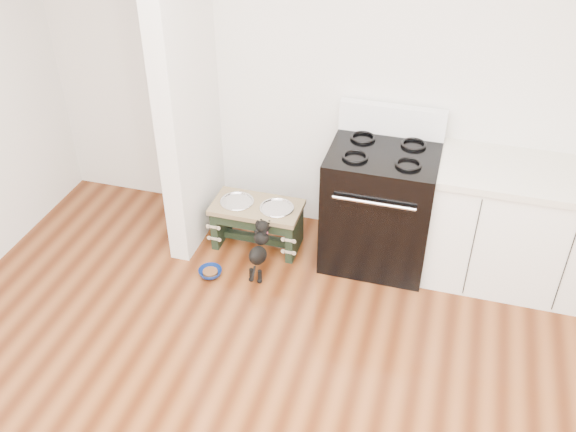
{
  "coord_description": "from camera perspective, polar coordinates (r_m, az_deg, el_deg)",
  "views": [
    {
      "loc": [
        0.68,
        -1.73,
        3.12
      ],
      "look_at": [
        -0.34,
        1.78,
        0.52
      ],
      "focal_mm": 40.0,
      "sensor_mm": 36.0,
      "label": 1
    }
  ],
  "objects": [
    {
      "name": "puppy",
      "position": [
        4.67,
        -2.57,
        -2.87
      ],
      "size": [
        0.12,
        0.35,
        0.42
      ],
      "color": "black",
      "rests_on": "ground"
    },
    {
      "name": "room_shell",
      "position": [
        2.39,
        -4.13,
        -3.48
      ],
      "size": [
        5.0,
        5.0,
        5.0
      ],
      "color": "silver",
      "rests_on": "ground"
    },
    {
      "name": "dog_feeder",
      "position": [
        4.91,
        -2.78,
        -0.1
      ],
      "size": [
        0.68,
        0.36,
        0.39
      ],
      "color": "black",
      "rests_on": "ground"
    },
    {
      "name": "partition_wall",
      "position": [
        4.61,
        -9.16,
        12.43
      ],
      "size": [
        0.15,
        0.8,
        2.7
      ],
      "primitive_type": "cube",
      "color": "silver",
      "rests_on": "ground"
    },
    {
      "name": "floor_bowl",
      "position": [
        4.79,
        -6.93,
        -5.01
      ],
      "size": [
        0.2,
        0.2,
        0.05
      ],
      "rotation": [
        0.0,
        0.0,
        -0.13
      ],
      "color": "navy",
      "rests_on": "ground"
    },
    {
      "name": "oven_range",
      "position": [
        4.72,
        8.14,
        1.03
      ],
      "size": [
        0.76,
        0.69,
        1.14
      ],
      "color": "black",
      "rests_on": "ground"
    },
    {
      "name": "cabinet_run",
      "position": [
        4.76,
        19.82,
        -1.0
      ],
      "size": [
        1.24,
        0.64,
        0.91
      ],
      "color": "white",
      "rests_on": "ground"
    }
  ]
}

